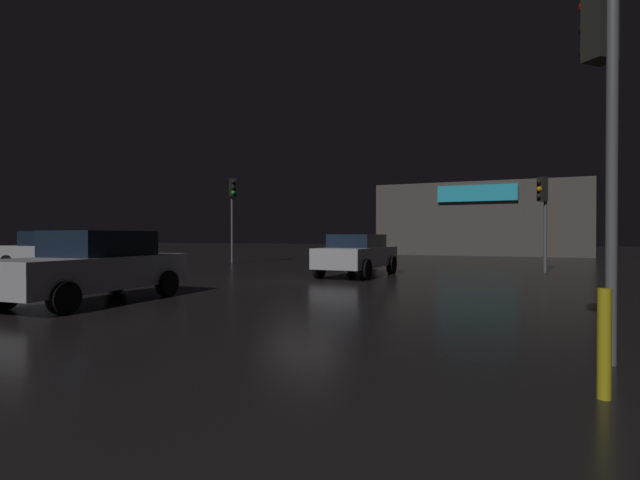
% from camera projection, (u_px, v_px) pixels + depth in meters
% --- Properties ---
extents(ground_plane, '(120.00, 120.00, 0.00)m').
position_uv_depth(ground_plane, '(302.00, 281.00, 15.39)').
color(ground_plane, black).
extents(store_building, '(14.94, 8.64, 5.40)m').
position_uv_depth(store_building, '(481.00, 220.00, 37.58)').
color(store_building, '#4C4742').
rests_on(store_building, ground).
extents(traffic_signal_main, '(0.42, 0.42, 4.54)m').
position_uv_depth(traffic_signal_main, '(232.00, 200.00, 25.20)').
color(traffic_signal_main, '#595B60').
rests_on(traffic_signal_main, ground).
extents(traffic_signal_opposite, '(0.42, 0.42, 3.82)m').
position_uv_depth(traffic_signal_opposite, '(543.00, 203.00, 18.75)').
color(traffic_signal_opposite, '#595B60').
rests_on(traffic_signal_opposite, ground).
extents(traffic_signal_cross_left, '(0.42, 0.42, 4.43)m').
position_uv_depth(traffic_signal_cross_left, '(603.00, 84.00, 5.48)').
color(traffic_signal_cross_left, '#595B60').
rests_on(traffic_signal_cross_left, ground).
extents(car_near, '(2.01, 4.51, 1.59)m').
position_uv_depth(car_near, '(95.00, 266.00, 10.51)').
color(car_near, '#B7B7BF').
rests_on(car_near, ground).
extents(car_far, '(2.11, 4.50, 1.53)m').
position_uv_depth(car_far, '(357.00, 254.00, 17.32)').
color(car_far, '#B7B7BF').
rests_on(car_far, ground).
extents(car_crossing, '(4.51, 2.21, 1.65)m').
position_uv_depth(car_crossing, '(52.00, 251.00, 19.01)').
color(car_crossing, '#B7B7BF').
rests_on(car_crossing, ground).
extents(bollard_kerb_a, '(0.12, 0.12, 1.01)m').
position_uv_depth(bollard_kerb_a, '(604.00, 344.00, 4.27)').
color(bollard_kerb_a, gold).
rests_on(bollard_kerb_a, ground).
extents(bollard_kerb_b, '(0.14, 0.14, 1.21)m').
position_uv_depth(bollard_kerb_b, '(347.00, 253.00, 23.39)').
color(bollard_kerb_b, '#595B60').
rests_on(bollard_kerb_b, ground).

